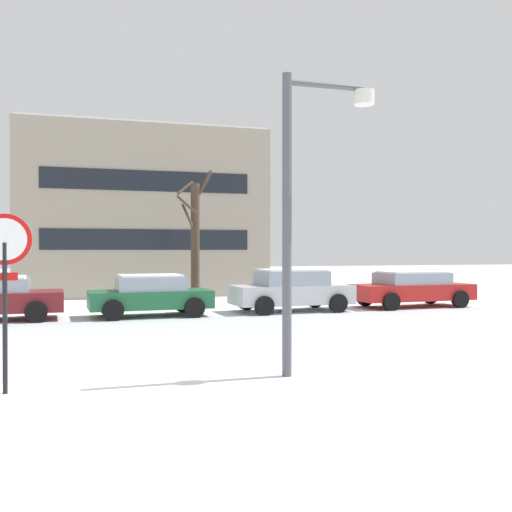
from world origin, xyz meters
TOP-DOWN VIEW (x-y plane):
  - ground_plane at (0.00, 0.00)m, footprint 120.00×120.00m
  - road_surface at (0.00, 3.05)m, footprint 80.00×8.10m
  - stop_sign at (-1.09, -1.69)m, footprint 0.76×0.07m
  - street_lamp at (3.63, -1.74)m, footprint 1.69×0.36m
  - parked_car_green at (2.11, 7.88)m, footprint 3.90×2.11m
  - parked_car_silver at (6.96, 8.01)m, footprint 4.16×2.21m
  - parked_car_red at (11.80, 8.19)m, footprint 4.55×2.17m
  - tree_far_left at (4.15, 10.96)m, footprint 1.36×1.42m
  - building_far_left at (2.83, 20.74)m, footprint 11.28×11.58m

SIDE VIEW (x-z plane):
  - ground_plane at x=0.00m, z-range 0.00..0.00m
  - road_surface at x=0.00m, z-range 0.00..0.00m
  - parked_car_green at x=2.11m, z-range 0.02..1.36m
  - parked_car_red at x=11.80m, z-range 0.03..1.36m
  - parked_car_silver at x=6.96m, z-range 0.01..1.48m
  - stop_sign at x=-1.09m, z-range 0.54..3.20m
  - tree_far_left at x=4.15m, z-range -0.06..5.10m
  - street_lamp at x=3.63m, z-range 0.60..5.69m
  - building_far_left at x=2.83m, z-range 0.00..7.83m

